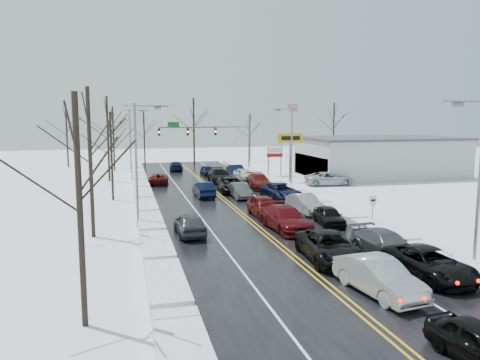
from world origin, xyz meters
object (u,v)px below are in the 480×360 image
object	(u,v)px
traffic_signal_mast	(215,134)
tires_plus_sign	(290,141)
flagpole	(288,130)
dealership_building	(380,157)
oncoming_car_0	(204,197)

from	to	relation	value
traffic_signal_mast	tires_plus_sign	world-z (taller)	traffic_signal_mast
flagpole	dealership_building	world-z (taller)	flagpole
tires_plus_sign	flagpole	world-z (taller)	flagpole
flagpole	dealership_building	bearing A→B (deg)	-53.73
traffic_signal_mast	dealership_building	world-z (taller)	traffic_signal_mast
traffic_signal_mast	dealership_building	bearing A→B (deg)	-25.95
dealership_building	oncoming_car_0	distance (m)	27.77
tires_plus_sign	dealership_building	world-z (taller)	tires_plus_sign
tires_plus_sign	oncoming_car_0	xyz separation A→B (m)	(-12.17, -8.30, -4.99)
tires_plus_sign	oncoming_car_0	distance (m)	15.55
tires_plus_sign	dealership_building	bearing A→B (deg)	8.47
flagpole	oncoming_car_0	distance (m)	28.57
tires_plus_sign	oncoming_car_0	size ratio (longest dim) A/B	1.29
oncoming_car_0	dealership_building	bearing A→B (deg)	-159.71
dealership_building	tires_plus_sign	bearing A→B (deg)	-171.53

